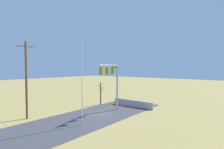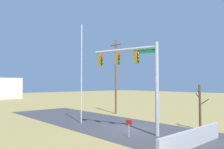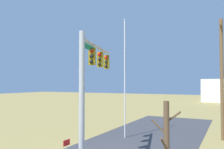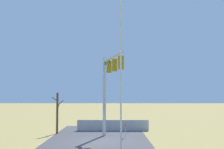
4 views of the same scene
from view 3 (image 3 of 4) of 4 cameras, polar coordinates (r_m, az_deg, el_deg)
The scene contains 6 objects.
road_surface at distance 17.93m, azimuth 6.86°, elevation -16.18°, with size 28.00×8.00×0.01m, color #3D3D42.
signal_mast at distance 12.91m, azimuth -4.97°, elevation -0.01°, with size 5.58×1.67×6.89m.
flagpole at distance 18.96m, azimuth 3.12°, elevation -0.81°, with size 0.10×0.10×9.59m, color silver.
utility_pole at distance 19.99m, azimuth 25.16°, elevation -0.49°, with size 1.90×0.26×9.38m.
open_sign at distance 13.79m, azimuth -10.98°, elevation -16.59°, with size 0.56×0.04×1.22m.
distant_building at distance 61.25m, azimuth 24.77°, elevation -3.53°, with size 7.84×7.24×5.33m, color silver.
Camera 3 is at (12.33, 5.97, 4.36)m, focal length 37.59 mm.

